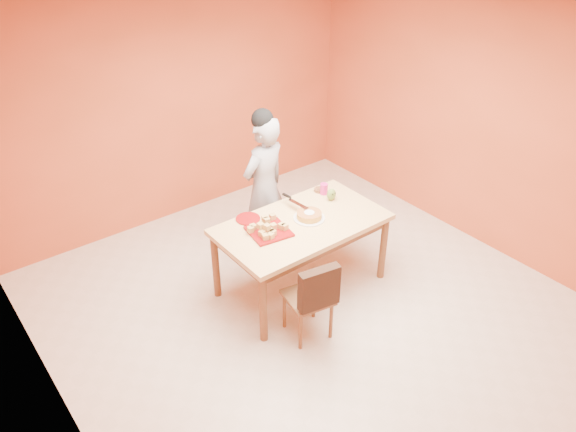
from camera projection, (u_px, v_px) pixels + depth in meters
floor at (320, 316)px, 5.29m from camera, size 5.00×5.00×0.00m
ceiling at (331, 21)px, 3.86m from camera, size 5.00×5.00×0.00m
wall_back at (177, 104)px, 6.25m from camera, size 4.50×0.00×4.50m
wall_left at (45, 303)px, 3.41m from camera, size 0.00×5.00×5.00m
wall_right at (490, 125)px, 5.75m from camera, size 0.00×5.00×5.00m
dining_table at (302, 230)px, 5.33m from camera, size 1.60×0.90×0.76m
dining_chair at (309, 296)px, 4.87m from camera, size 0.45×0.51×0.83m
pastry_pile at (269, 226)px, 5.09m from camera, size 0.32×0.32×0.10m
person at (264, 188)px, 5.80m from camera, size 0.63×0.48×1.56m
pastry_platter at (269, 231)px, 5.12m from camera, size 0.40×0.40×0.02m
red_dinner_plate at (248, 219)px, 5.32m from camera, size 0.25×0.25×0.01m
white_cake_plate at (309, 218)px, 5.33m from camera, size 0.36×0.36×0.01m
sponge_cake at (309, 215)px, 5.31m from camera, size 0.28×0.28×0.05m
cake_server at (298, 204)px, 5.42m from camera, size 0.07×0.25×0.01m
egg_ornament at (331, 195)px, 5.60m from camera, size 0.12×0.10×0.12m
magenta_glass at (324, 189)px, 5.71m from camera, size 0.09×0.09×0.11m
checker_tin at (319, 190)px, 5.77m from camera, size 0.11×0.11×0.03m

